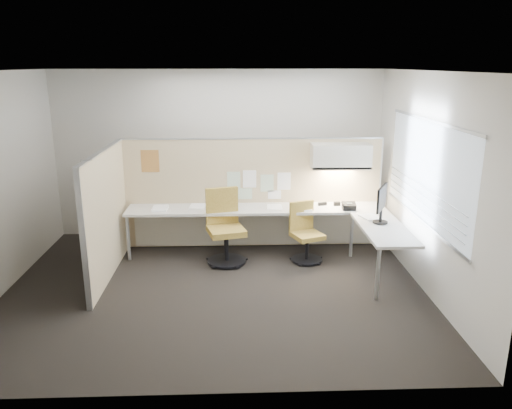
{
  "coord_description": "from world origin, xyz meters",
  "views": [
    {
      "loc": [
        0.3,
        -6.14,
        2.89
      ],
      "look_at": [
        0.57,
        0.8,
        0.92
      ],
      "focal_mm": 35.0,
      "sensor_mm": 36.0,
      "label": 1
    }
  ],
  "objects_px": {
    "chair_left": "(225,229)",
    "phone": "(349,206)",
    "chair_right": "(305,234)",
    "monitor": "(382,202)",
    "desk": "(278,218)"
  },
  "relations": [
    {
      "from": "desk",
      "to": "chair_left",
      "type": "bearing_deg",
      "value": -164.89
    },
    {
      "from": "desk",
      "to": "phone",
      "type": "relative_size",
      "value": 18.17
    },
    {
      "from": "desk",
      "to": "phone",
      "type": "distance_m",
      "value": 1.09
    },
    {
      "from": "chair_left",
      "to": "chair_right",
      "type": "height_order",
      "value": "chair_left"
    },
    {
      "from": "desk",
      "to": "chair_right",
      "type": "bearing_deg",
      "value": -29.0
    },
    {
      "from": "chair_left",
      "to": "chair_right",
      "type": "xyz_separation_m",
      "value": [
        1.21,
        0.01,
        -0.1
      ]
    },
    {
      "from": "chair_right",
      "to": "phone",
      "type": "height_order",
      "value": "chair_right"
    },
    {
      "from": "chair_right",
      "to": "phone",
      "type": "xyz_separation_m",
      "value": [
        0.69,
        0.21,
        0.37
      ]
    },
    {
      "from": "chair_left",
      "to": "phone",
      "type": "relative_size",
      "value": 4.96
    },
    {
      "from": "desk",
      "to": "chair_right",
      "type": "relative_size",
      "value": 4.54
    },
    {
      "from": "chair_left",
      "to": "phone",
      "type": "bearing_deg",
      "value": -8.04
    },
    {
      "from": "chair_left",
      "to": "chair_right",
      "type": "relative_size",
      "value": 1.24
    },
    {
      "from": "chair_left",
      "to": "chair_right",
      "type": "bearing_deg",
      "value": -14.37
    },
    {
      "from": "desk",
      "to": "monitor",
      "type": "relative_size",
      "value": 7.57
    },
    {
      "from": "chair_right",
      "to": "monitor",
      "type": "bearing_deg",
      "value": -47.95
    }
  ]
}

